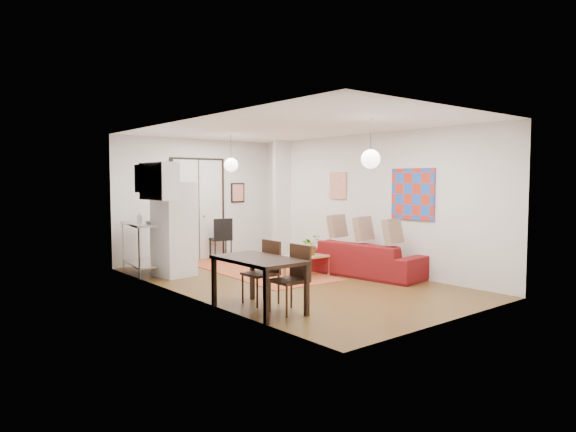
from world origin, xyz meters
TOP-DOWN VIEW (x-y plane):
  - floor at (0.00, 0.00)m, footprint 7.00×7.00m
  - ceiling at (0.00, 0.00)m, footprint 4.20×7.00m
  - wall_back at (0.00, 3.50)m, footprint 4.20×0.02m
  - wall_front at (0.00, -3.50)m, footprint 4.20×0.02m
  - wall_left at (-2.10, 0.00)m, footprint 0.02×7.00m
  - wall_right at (2.10, 0.00)m, footprint 0.02×7.00m
  - double_doors at (0.00, 3.46)m, footprint 1.44×0.06m
  - stub_partition at (1.85, 2.55)m, footprint 0.50×0.10m
  - wall_cabinet at (-1.92, 1.50)m, footprint 0.35×1.00m
  - painting_popart at (2.08, -1.25)m, footprint 0.05×1.00m
  - painting_abstract at (2.08, 0.80)m, footprint 0.05×0.50m
  - poster_back at (1.15, 3.47)m, footprint 0.40×0.03m
  - print_left at (-2.07, 2.00)m, footprint 0.03×0.44m
  - pendant_back at (0.00, 2.00)m, footprint 0.30×0.30m
  - pendant_front at (0.00, -2.00)m, footprint 0.30×0.30m
  - kilim_rug at (0.24, 1.66)m, footprint 1.96×4.57m
  - sofa at (1.57, -0.53)m, footprint 1.24×2.47m
  - coffee_table at (0.66, 0.25)m, footprint 0.96×0.57m
  - potted_plant at (0.76, 0.25)m, footprint 0.38×0.33m
  - kitchen_counter at (-1.74, 2.57)m, footprint 0.86×1.44m
  - bowl at (-1.75, 2.27)m, footprint 0.31×0.31m
  - soap_bottle at (-1.75, 2.82)m, footprint 0.12×0.13m
  - fridge at (-1.43, 1.90)m, footprint 0.75×0.75m
  - dining_table at (-1.75, -1.41)m, footprint 0.82×1.42m
  - dining_chair_near at (-1.46, -0.97)m, footprint 0.47×0.66m
  - dining_chair_far at (-1.46, -1.67)m, footprint 0.47×0.66m
  - black_side_chair at (0.43, 3.25)m, footprint 0.56×0.56m

SIDE VIEW (x-z plane):
  - floor at x=0.00m, z-range 0.00..0.00m
  - kilim_rug at x=0.24m, z-range 0.00..0.01m
  - sofa at x=1.57m, z-range 0.00..0.69m
  - coffee_table at x=0.66m, z-range 0.15..0.56m
  - dining_chair_near at x=-1.46m, z-range 0.08..1.05m
  - dining_chair_far at x=-1.46m, z-range 0.08..1.05m
  - black_side_chair at x=0.43m, z-range 0.09..1.10m
  - potted_plant at x=0.76m, z-range 0.41..0.82m
  - kitchen_counter at x=-1.74m, z-range 0.18..1.22m
  - dining_table at x=-1.75m, z-range 0.31..1.09m
  - fridge at x=-1.43m, z-range 0.00..1.88m
  - bowl at x=-1.75m, z-range 1.04..1.10m
  - soap_bottle at x=-1.75m, z-range 1.04..1.26m
  - double_doors at x=0.00m, z-range -0.05..2.45m
  - wall_back at x=0.00m, z-range 0.00..2.90m
  - wall_front at x=0.00m, z-range 0.00..2.90m
  - wall_left at x=-2.10m, z-range 0.00..2.90m
  - wall_right at x=2.10m, z-range 0.00..2.90m
  - stub_partition at x=1.85m, z-range 0.00..2.90m
  - poster_back at x=1.15m, z-range 1.35..1.85m
  - painting_popart at x=2.08m, z-range 1.15..2.15m
  - painting_abstract at x=2.08m, z-range 1.50..2.10m
  - wall_cabinet at x=-1.92m, z-range 1.55..2.25m
  - print_left at x=-2.07m, z-range 1.68..2.22m
  - pendant_back at x=0.00m, z-range 1.85..2.65m
  - pendant_front at x=0.00m, z-range 1.85..2.65m
  - ceiling at x=0.00m, z-range 2.89..2.91m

